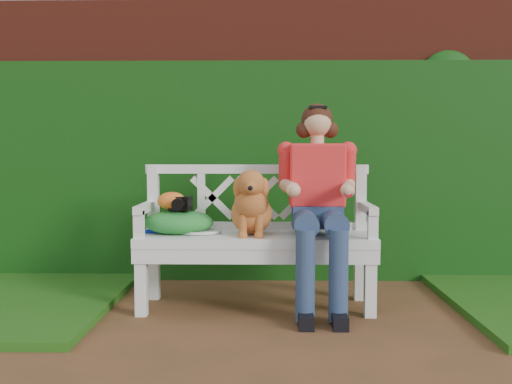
{
  "coord_description": "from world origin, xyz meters",
  "views": [
    {
      "loc": [
        -0.1,
        -3.03,
        1.02
      ],
      "look_at": [
        -0.17,
        0.79,
        0.75
      ],
      "focal_mm": 42.0,
      "sensor_mm": 36.0,
      "label": 1
    }
  ],
  "objects": [
    {
      "name": "seated_woman",
      "position": [
        0.22,
        0.77,
        0.62
      ],
      "size": [
        0.63,
        0.78,
        1.25
      ],
      "primitive_type": null,
      "rotation": [
        0.0,
        0.0,
        0.16
      ],
      "color": "#F4427C",
      "rests_on": "ground"
    },
    {
      "name": "tennis_racket",
      "position": [
        -0.57,
        0.8,
        0.49
      ],
      "size": [
        0.56,
        0.27,
        0.03
      ],
      "primitive_type": null,
      "rotation": [
        0.0,
        0.0,
        0.07
      ],
      "color": "white",
      "rests_on": "garden_bench"
    },
    {
      "name": "camera_item",
      "position": [
        -0.66,
        0.78,
        0.68
      ],
      "size": [
        0.15,
        0.13,
        0.09
      ],
      "primitive_type": "cube",
      "rotation": [
        0.0,
        0.0,
        -0.22
      ],
      "color": "black",
      "rests_on": "green_bag"
    },
    {
      "name": "baseball_glove",
      "position": [
        -0.71,
        0.79,
        0.69
      ],
      "size": [
        0.22,
        0.19,
        0.12
      ],
      "primitive_type": "ellipsoid",
      "rotation": [
        0.0,
        0.0,
        0.31
      ],
      "color": "orange",
      "rests_on": "green_bag"
    },
    {
      "name": "ground",
      "position": [
        0.0,
        0.0,
        0.0
      ],
      "size": [
        60.0,
        60.0,
        0.0
      ],
      "primitive_type": "plane",
      "color": "#4B331B"
    },
    {
      "name": "ivy_hedge",
      "position": [
        0.0,
        1.68,
        0.85
      ],
      "size": [
        10.0,
        0.18,
        1.7
      ],
      "primitive_type": "cube",
      "color": "#13450F",
      "rests_on": "ground"
    },
    {
      "name": "garden_bench",
      "position": [
        -0.17,
        0.79,
        0.24
      ],
      "size": [
        1.62,
        0.71,
        0.48
      ],
      "primitive_type": null,
      "rotation": [
        0.0,
        0.0,
        -0.07
      ],
      "color": "white",
      "rests_on": "ground"
    },
    {
      "name": "dog",
      "position": [
        -0.2,
        0.74,
        0.69
      ],
      "size": [
        0.37,
        0.44,
        0.42
      ],
      "primitive_type": null,
      "rotation": [
        0.0,
        0.0,
        -0.26
      ],
      "color": "brown",
      "rests_on": "garden_bench"
    },
    {
      "name": "brick_wall",
      "position": [
        0.0,
        1.9,
        1.1
      ],
      "size": [
        10.0,
        0.3,
        2.2
      ],
      "primitive_type": "cube",
      "color": "maroon",
      "rests_on": "ground"
    },
    {
      "name": "green_bag",
      "position": [
        -0.67,
        0.8,
        0.56
      ],
      "size": [
        0.49,
        0.4,
        0.15
      ],
      "primitive_type": null,
      "rotation": [
        0.0,
        0.0,
        -0.12
      ],
      "color": "#197A21",
      "rests_on": "garden_bench"
    }
  ]
}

